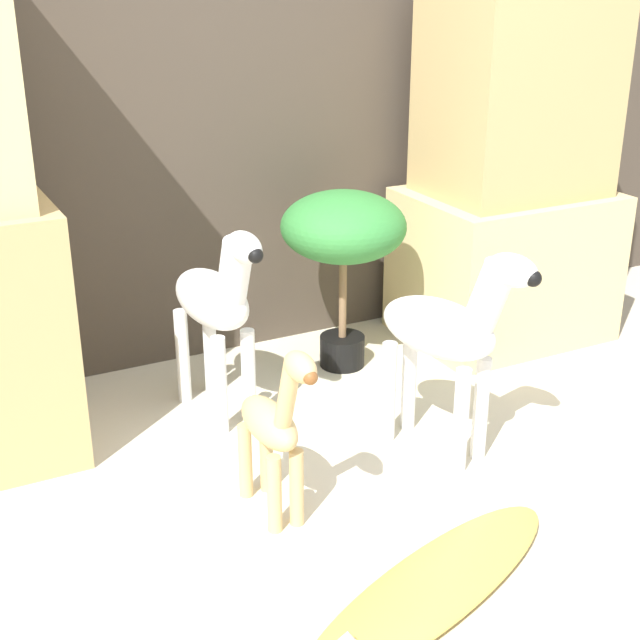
# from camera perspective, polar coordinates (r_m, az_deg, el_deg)

# --- Properties ---
(ground_plane) EXTENTS (14.00, 14.00, 0.00)m
(ground_plane) POSITION_cam_1_polar(r_m,az_deg,el_deg) (2.36, 8.37, -15.50)
(ground_plane) COLOR beige
(wall_back) EXTENTS (6.40, 0.08, 2.20)m
(wall_back) POSITION_cam_1_polar(r_m,az_deg,el_deg) (3.29, -7.12, 16.20)
(wall_back) COLOR #473D33
(wall_back) RESTS_ON ground_plane
(rock_pillar_right) EXTENTS (0.76, 0.58, 1.34)m
(rock_pillar_right) POSITION_cam_1_polar(r_m,az_deg,el_deg) (3.56, 12.04, 8.28)
(rock_pillar_right) COLOR #DBC184
(rock_pillar_right) RESTS_ON ground_plane
(zebra_right) EXTENTS (0.30, 0.52, 0.69)m
(zebra_right) POSITION_cam_1_polar(r_m,az_deg,el_deg) (2.66, 8.18, -0.79)
(zebra_right) COLOR white
(zebra_right) RESTS_ON ground_plane
(zebra_left) EXTENTS (0.22, 0.53, 0.69)m
(zebra_left) POSITION_cam_1_polar(r_m,az_deg,el_deg) (2.87, -6.62, 1.06)
(zebra_left) COLOR white
(zebra_left) RESTS_ON ground_plane
(giraffe_figurine) EXTENTS (0.11, 0.40, 0.56)m
(giraffe_figurine) POSITION_cam_1_polar(r_m,az_deg,el_deg) (2.39, -2.96, -6.88)
(giraffe_figurine) COLOR tan
(giraffe_figurine) RESTS_ON ground_plane
(potted_palm_front) EXTENTS (0.45, 0.45, 0.67)m
(potted_palm_front) POSITION_cam_1_polar(r_m,az_deg,el_deg) (3.20, 1.51, 5.48)
(potted_palm_front) COLOR black
(potted_palm_front) RESTS_ON ground_plane
(surfboard) EXTENTS (0.93, 0.52, 0.09)m
(surfboard) POSITION_cam_1_polar(r_m,az_deg,el_deg) (2.27, 7.13, -16.62)
(surfboard) COLOR gold
(surfboard) RESTS_ON ground_plane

